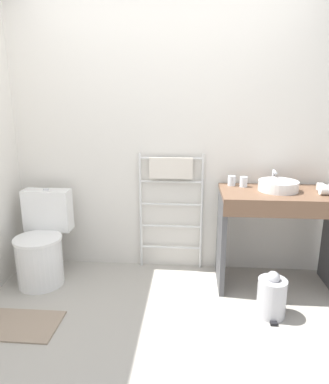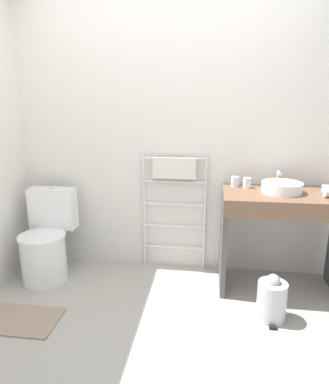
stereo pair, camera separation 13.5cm
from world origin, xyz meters
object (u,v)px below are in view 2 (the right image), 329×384
object	(u,v)px
cup_near_edge	(247,183)
trash_bin	(272,300)
cup_near_wall	(235,182)
towel_radiator	(174,188)
toilet	(46,243)
sink_basin	(282,187)

from	to	relation	value
cup_near_edge	trash_bin	world-z (taller)	cup_near_edge
cup_near_wall	trash_bin	xyz separation A→B (m)	(0.26, -0.63, -0.73)
cup_near_wall	trash_bin	distance (m)	1.00
towel_radiator	cup_near_edge	xyz separation A→B (m)	(0.63, -0.12, 0.09)
cup_near_edge	toilet	bearing A→B (deg)	-173.13
sink_basin	cup_near_wall	size ratio (longest dim) A/B	3.74
towel_radiator	sink_basin	world-z (taller)	towel_radiator
cup_near_edge	sink_basin	bearing A→B (deg)	-23.40
cup_near_wall	cup_near_edge	bearing A→B (deg)	-22.12
toilet	cup_near_edge	xyz separation A→B (m)	(1.74, 0.21, 0.56)
towel_radiator	cup_near_wall	distance (m)	0.55
toilet	towel_radiator	bearing A→B (deg)	16.45
cup_near_wall	cup_near_edge	world-z (taller)	cup_near_edge
cup_near_edge	trash_bin	bearing A→B (deg)	-74.74
sink_basin	trash_bin	world-z (taller)	sink_basin
sink_basin	toilet	bearing A→B (deg)	-177.26
cup_near_wall	toilet	bearing A→B (deg)	-171.38
toilet	sink_basin	distance (m)	2.08
cup_near_wall	trash_bin	size ratio (longest dim) A/B	0.24
toilet	towel_radiator	distance (m)	1.25
towel_radiator	sink_basin	xyz separation A→B (m)	(0.89, -0.23, 0.09)
toilet	cup_near_edge	bearing A→B (deg)	6.87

